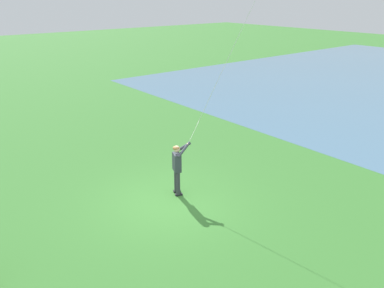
% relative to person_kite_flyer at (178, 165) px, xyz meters
% --- Properties ---
extents(ground_plane, '(120.00, 120.00, 0.00)m').
position_rel_person_kite_flyer_xyz_m(ground_plane, '(0.56, 0.23, -1.05)').
color(ground_plane, '#3D7F33').
extents(person_kite_flyer, '(0.63, 0.49, 1.83)m').
position_rel_person_kite_flyer_xyz_m(person_kite_flyer, '(0.00, 0.00, 0.00)').
color(person_kite_flyer, '#232328').
rests_on(person_kite_flyer, ground).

